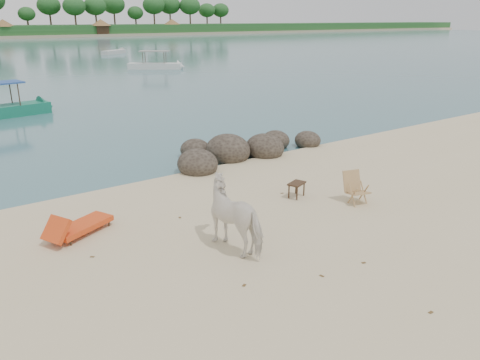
# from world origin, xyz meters

# --- Properties ---
(boulders) EXTENTS (6.58, 3.07, 1.20)m
(boulders) POSITION_xyz_m (3.18, 6.56, 0.23)
(boulders) COLOR #2C241D
(boulders) RESTS_ON ground
(cow) EXTENTS (1.13, 1.95, 1.56)m
(cow) POSITION_xyz_m (-1.04, 0.58, 0.78)
(cow) COLOR white
(cow) RESTS_ON ground
(side_table) EXTENTS (0.62, 0.51, 0.43)m
(side_table) POSITION_xyz_m (2.09, 2.13, 0.22)
(side_table) COLOR #2E2012
(side_table) RESTS_ON ground
(lounge_chair) EXTENTS (1.94, 1.37, 0.55)m
(lounge_chair) POSITION_xyz_m (-3.68, 3.29, 0.28)
(lounge_chair) COLOR red
(lounge_chair) RESTS_ON ground
(deck_chair) EXTENTS (0.71, 0.75, 0.88)m
(deck_chair) POSITION_xyz_m (3.17, 0.80, 0.44)
(deck_chair) COLOR tan
(deck_chair) RESTS_ON ground
(boat_mid) EXTENTS (5.67, 4.66, 2.94)m
(boat_mid) POSITION_xyz_m (14.76, 38.04, 1.47)
(boat_mid) COLOR silver
(boat_mid) RESTS_ON water
(boat_far) EXTENTS (5.03, 4.04, 0.62)m
(boat_far) POSITION_xyz_m (19.26, 61.28, 0.31)
(boat_far) COLOR beige
(boat_far) RESTS_ON water
(dead_leaves) EXTENTS (7.58, 7.34, 0.00)m
(dead_leaves) POSITION_xyz_m (-1.15, -0.50, 0.00)
(dead_leaves) COLOR brown
(dead_leaves) RESTS_ON ground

